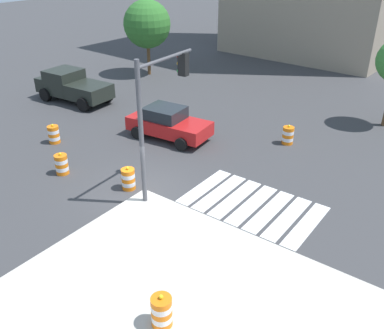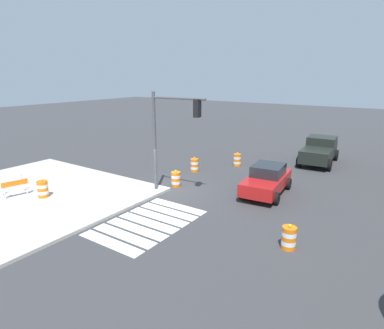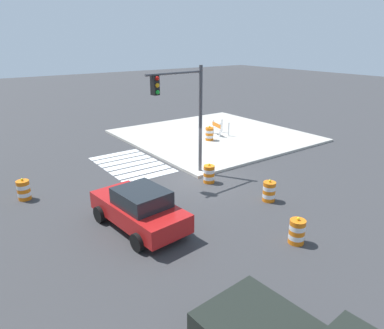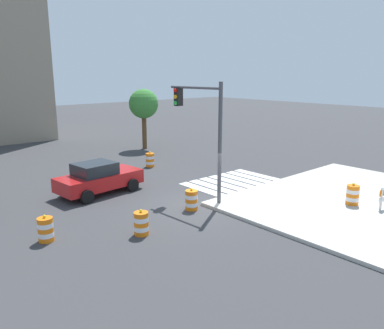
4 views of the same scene
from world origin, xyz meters
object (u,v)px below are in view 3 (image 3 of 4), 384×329
object	(u,v)px
traffic_barrel_on_sidewalk	(209,134)
traffic_light_pole	(183,103)
sports_car	(139,208)
traffic_barrel_median_near	(209,174)
traffic_barrel_median_far	(24,190)
traffic_barrel_near_corner	(297,232)
traffic_barrel_crosswalk_end	(269,191)
construction_barricade	(218,127)

from	to	relation	value
traffic_barrel_on_sidewalk	traffic_light_pole	size ratio (longest dim) A/B	0.19
sports_car	traffic_light_pole	xyz separation A→B (m)	(3.19, -4.25, 3.10)
traffic_barrel_median_near	sports_car	bearing A→B (deg)	111.60
sports_car	traffic_barrel_median_near	distance (m)	5.33
traffic_barrel_median_near	traffic_barrel_median_far	world-z (taller)	same
traffic_light_pole	sports_car	bearing A→B (deg)	126.89
sports_car	traffic_barrel_median_far	bearing A→B (deg)	29.68
traffic_barrel_near_corner	traffic_barrel_on_sidewalk	xyz separation A→B (m)	(11.93, -5.61, 0.15)
traffic_barrel_on_sidewalk	traffic_light_pole	world-z (taller)	traffic_light_pole
traffic_light_pole	traffic_barrel_crosswalk_end	bearing A→B (deg)	-161.25
traffic_barrel_near_corner	traffic_barrel_median_near	bearing A→B (deg)	-9.10
sports_car	traffic_barrel_near_corner	world-z (taller)	sports_car
sports_car	traffic_barrel_near_corner	size ratio (longest dim) A/B	4.37
sports_car	traffic_barrel_near_corner	xyz separation A→B (m)	(-4.24, -3.96, -0.36)
traffic_barrel_crosswalk_end	traffic_barrel_median_near	size ratio (longest dim) A/B	1.00
traffic_barrel_median_far	traffic_barrel_crosswalk_end	bearing A→B (deg)	-126.86
sports_car	traffic_barrel_crosswalk_end	world-z (taller)	sports_car
traffic_barrel_median_far	construction_barricade	size ratio (longest dim) A/B	0.74
sports_car	traffic_barrel_crosswalk_end	size ratio (longest dim) A/B	4.37
traffic_barrel_near_corner	traffic_barrel_crosswalk_end	world-z (taller)	same
traffic_barrel_median_near	construction_barricade	bearing A→B (deg)	-43.09
traffic_barrel_median_far	traffic_light_pole	world-z (taller)	traffic_light_pole
traffic_barrel_near_corner	traffic_light_pole	size ratio (longest dim) A/B	0.19
sports_car	traffic_light_pole	world-z (taller)	traffic_light_pole
traffic_barrel_near_corner	traffic_barrel_median_near	distance (m)	6.28
traffic_barrel_median_near	traffic_barrel_on_sidewalk	world-z (taller)	traffic_barrel_on_sidewalk
traffic_barrel_crosswalk_end	traffic_light_pole	xyz separation A→B (m)	(4.48, 1.52, 3.46)
sports_car	traffic_barrel_median_far	distance (m)	6.12
traffic_barrel_median_far	construction_barricade	xyz separation A→B (m)	(3.13, -14.03, 0.27)
traffic_barrel_median_near	traffic_light_pole	distance (m)	3.74
sports_car	construction_barricade	world-z (taller)	sports_car
traffic_barrel_crosswalk_end	traffic_barrel_median_far	xyz separation A→B (m)	(6.59, 8.79, 0.00)
traffic_barrel_median_near	traffic_barrel_on_sidewalk	size ratio (longest dim) A/B	1.00
traffic_barrel_on_sidewalk	sports_car	bearing A→B (deg)	128.78
traffic_barrel_crosswalk_end	traffic_barrel_on_sidewalk	world-z (taller)	traffic_barrel_on_sidewalk
traffic_barrel_near_corner	traffic_barrel_on_sidewalk	size ratio (longest dim) A/B	1.00
sports_car	traffic_light_pole	distance (m)	6.15
traffic_barrel_crosswalk_end	traffic_light_pole	world-z (taller)	traffic_light_pole
traffic_barrel_crosswalk_end	traffic_barrel_median_far	size ratio (longest dim) A/B	1.00
sports_car	traffic_barrel_crosswalk_end	xyz separation A→B (m)	(-1.29, -5.77, -0.36)
traffic_barrel_near_corner	construction_barricade	distance (m)	14.50
traffic_barrel_on_sidewalk	construction_barricade	size ratio (longest dim) A/B	0.74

